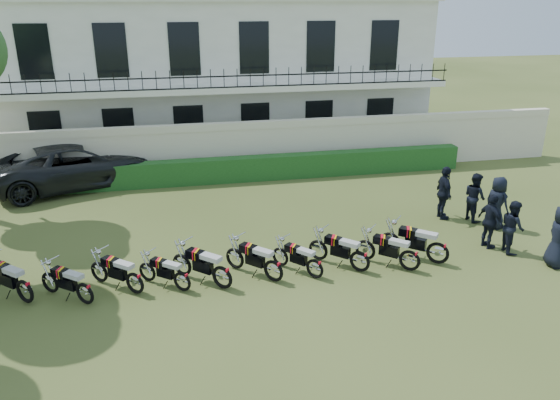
{
  "coord_description": "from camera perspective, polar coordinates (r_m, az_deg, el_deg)",
  "views": [
    {
      "loc": [
        -2.38,
        -14.24,
        7.23
      ],
      "look_at": [
        0.99,
        1.98,
        1.01
      ],
      "focal_mm": 35.0,
      "sensor_mm": 36.0,
      "label": 1
    }
  ],
  "objects": [
    {
      "name": "ground",
      "position": [
        16.15,
        -2.01,
        -6.04
      ],
      "size": [
        100.0,
        100.0,
        0.0
      ],
      "primitive_type": "plane",
      "color": "#3C491D",
      "rests_on": "ground"
    },
    {
      "name": "perimeter_wall",
      "position": [
        23.17,
        -5.45,
        5.33
      ],
      "size": [
        30.0,
        0.35,
        2.3
      ],
      "color": "beige",
      "rests_on": "ground"
    },
    {
      "name": "hedge",
      "position": [
        22.72,
        -2.65,
        3.33
      ],
      "size": [
        18.0,
        0.6,
        1.0
      ],
      "primitive_type": "cube",
      "color": "#174017",
      "rests_on": "ground"
    },
    {
      "name": "building",
      "position": [
        28.51,
        -7.04,
        13.34
      ],
      "size": [
        20.4,
        9.6,
        7.4
      ],
      "color": "white",
      "rests_on": "ground"
    },
    {
      "name": "motorcycle_0",
      "position": [
        15.06,
        -25.19,
        -8.13
      ],
      "size": [
        1.52,
        1.39,
        1.07
      ],
      "rotation": [
        0.0,
        0.0,
        0.83
      ],
      "color": "black",
      "rests_on": "ground"
    },
    {
      "name": "motorcycle_1",
      "position": [
        14.47,
        -19.77,
        -8.7
      ],
      "size": [
        1.45,
        1.2,
        0.98
      ],
      "rotation": [
        0.0,
        0.0,
        0.89
      ],
      "color": "black",
      "rests_on": "ground"
    },
    {
      "name": "motorcycle_2",
      "position": [
        14.56,
        -14.97,
        -7.89
      ],
      "size": [
        1.46,
        1.27,
        1.01
      ],
      "rotation": [
        0.0,
        0.0,
        0.86
      ],
      "color": "black",
      "rests_on": "ground"
    },
    {
      "name": "motorcycle_3",
      "position": [
        14.43,
        -10.21,
        -7.92
      ],
      "size": [
        1.36,
        1.13,
        0.92
      ],
      "rotation": [
        0.0,
        0.0,
        0.89
      ],
      "color": "black",
      "rests_on": "ground"
    },
    {
      "name": "motorcycle_4",
      "position": [
        14.36,
        -6.07,
        -7.49
      ],
      "size": [
        1.53,
        1.45,
        1.09
      ],
      "rotation": [
        0.0,
        0.0,
        0.82
      ],
      "color": "black",
      "rests_on": "ground"
    },
    {
      "name": "motorcycle_5",
      "position": [
        14.62,
        -0.68,
        -6.89
      ],
      "size": [
        1.41,
        1.46,
        1.06
      ],
      "rotation": [
        0.0,
        0.0,
        0.76
      ],
      "color": "black",
      "rests_on": "ground"
    },
    {
      "name": "motorcycle_6",
      "position": [
        14.84,
        3.68,
        -6.71
      ],
      "size": [
        1.19,
        1.37,
        0.94
      ],
      "rotation": [
        0.0,
        0.0,
        0.71
      ],
      "color": "black",
      "rests_on": "ground"
    },
    {
      "name": "motorcycle_7",
      "position": [
        15.28,
        8.37,
        -5.85
      ],
      "size": [
        1.43,
        1.43,
        1.05
      ],
      "rotation": [
        0.0,
        0.0,
        0.79
      ],
      "color": "black",
      "rests_on": "ground"
    },
    {
      "name": "motorcycle_8",
      "position": [
        15.59,
        13.43,
        -5.67
      ],
      "size": [
        1.48,
        1.37,
        1.05
      ],
      "rotation": [
        0.0,
        0.0,
        0.83
      ],
      "color": "black",
      "rests_on": "ground"
    },
    {
      "name": "motorcycle_9",
      "position": [
        16.17,
        16.21,
        -4.82
      ],
      "size": [
        1.62,
        1.44,
        1.13
      ],
      "rotation": [
        0.0,
        0.0,
        0.85
      ],
      "color": "black",
      "rests_on": "ground"
    },
    {
      "name": "suv",
      "position": [
        23.3,
        -20.5,
        3.46
      ],
      "size": [
        7.0,
        4.88,
        1.78
      ],
      "primitive_type": "imported",
      "rotation": [
        0.0,
        0.0,
        1.91
      ],
      "color": "black",
      "rests_on": "ground"
    },
    {
      "name": "officer_0",
      "position": [
        17.19,
        27.17,
        -3.43
      ],
      "size": [
        0.68,
        0.95,
        1.81
      ],
      "primitive_type": "imported",
      "rotation": [
        0.0,
        0.0,
        1.45
      ],
      "color": "black",
      "rests_on": "ground"
    },
    {
      "name": "officer_1",
      "position": [
        17.6,
        23.13,
        -2.57
      ],
      "size": [
        0.73,
        0.87,
        1.62
      ],
      "primitive_type": "imported",
      "rotation": [
        0.0,
        0.0,
        1.41
      ],
      "color": "black",
      "rests_on": "ground"
    },
    {
      "name": "officer_2",
      "position": [
        17.62,
        21.14,
        -2.11
      ],
      "size": [
        0.58,
        1.06,
        1.71
      ],
      "primitive_type": "imported",
      "rotation": [
        0.0,
        0.0,
        1.74
      ],
      "color": "black",
      "rests_on": "ground"
    },
    {
      "name": "officer_3",
      "position": [
        19.2,
        21.73,
        -0.26
      ],
      "size": [
        0.82,
        1.0,
        1.76
      ],
      "primitive_type": "imported",
      "rotation": [
        0.0,
        0.0,
        1.91
      ],
      "color": "black",
      "rests_on": "ground"
    },
    {
      "name": "officer_4",
      "position": [
        19.62,
        19.67,
        0.31
      ],
      "size": [
        0.72,
        0.88,
        1.67
      ],
      "primitive_type": "imported",
      "rotation": [
        0.0,
        0.0,
        1.68
      ],
      "color": "black",
      "rests_on": "ground"
    },
    {
      "name": "officer_5",
      "position": [
        19.4,
        16.77,
        0.71
      ],
      "size": [
        0.57,
        1.13,
        1.86
      ],
      "primitive_type": "imported",
      "rotation": [
        0.0,
        0.0,
        1.46
      ],
      "color": "black",
      "rests_on": "ground"
    }
  ]
}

